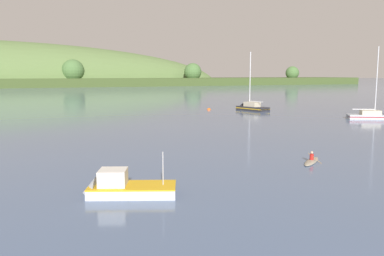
{
  "coord_description": "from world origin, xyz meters",
  "views": [
    {
      "loc": [
        -10.5,
        -5.98,
        7.08
      ],
      "look_at": [
        7.53,
        30.66,
        1.58
      ],
      "focal_mm": 37.17,
      "sensor_mm": 36.0,
      "label": 1
    }
  ],
  "objects_px": {
    "sailboat_midwater_white": "(249,109)",
    "canoe_with_paddler": "(312,161)",
    "sailboat_near_mooring": "(374,118)",
    "fishing_boat_moored": "(122,190)",
    "mooring_buoy_midchannel": "(209,110)"
  },
  "relations": [
    {
      "from": "sailboat_midwater_white",
      "to": "fishing_boat_moored",
      "type": "xyz_separation_m",
      "value": [
        -39.04,
        -43.87,
        0.06
      ]
    },
    {
      "from": "fishing_boat_moored",
      "to": "canoe_with_paddler",
      "type": "xyz_separation_m",
      "value": [
        16.39,
        1.88,
        -0.22
      ]
    },
    {
      "from": "mooring_buoy_midchannel",
      "to": "canoe_with_paddler",
      "type": "bearing_deg",
      "value": -108.77
    },
    {
      "from": "fishing_boat_moored",
      "to": "sailboat_near_mooring",
      "type": "bearing_deg",
      "value": -130.84
    },
    {
      "from": "mooring_buoy_midchannel",
      "to": "fishing_boat_moored",
      "type": "bearing_deg",
      "value": -123.7
    },
    {
      "from": "sailboat_midwater_white",
      "to": "sailboat_near_mooring",
      "type": "bearing_deg",
      "value": -169.63
    },
    {
      "from": "sailboat_midwater_white",
      "to": "fishing_boat_moored",
      "type": "distance_m",
      "value": 58.72
    },
    {
      "from": "sailboat_midwater_white",
      "to": "mooring_buoy_midchannel",
      "type": "bearing_deg",
      "value": 46.58
    },
    {
      "from": "canoe_with_paddler",
      "to": "mooring_buoy_midchannel",
      "type": "bearing_deg",
      "value": -143.64
    },
    {
      "from": "canoe_with_paddler",
      "to": "sailboat_midwater_white",
      "type": "bearing_deg",
      "value": -153.21
    },
    {
      "from": "sailboat_near_mooring",
      "to": "canoe_with_paddler",
      "type": "xyz_separation_m",
      "value": [
        -31.56,
        -19.81,
        -0.11
      ]
    },
    {
      "from": "sailboat_near_mooring",
      "to": "fishing_boat_moored",
      "type": "height_order",
      "value": "sailboat_near_mooring"
    },
    {
      "from": "sailboat_near_mooring",
      "to": "fishing_boat_moored",
      "type": "xyz_separation_m",
      "value": [
        -47.95,
        -21.68,
        0.11
      ]
    },
    {
      "from": "canoe_with_paddler",
      "to": "mooring_buoy_midchannel",
      "type": "distance_m",
      "value": 48.89
    },
    {
      "from": "sailboat_midwater_white",
      "to": "canoe_with_paddler",
      "type": "xyz_separation_m",
      "value": [
        -22.65,
        -41.99,
        -0.16
      ]
    }
  ]
}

